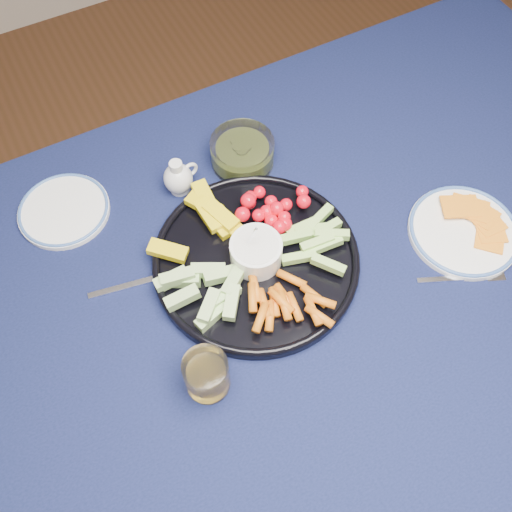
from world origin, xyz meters
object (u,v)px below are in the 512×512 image
juice_tumbler (207,376)px  side_plate_extra (64,210)px  pickle_bowl (242,153)px  creamer_pitcher (179,178)px  crudite_platter (255,259)px  dining_table (308,301)px  cheese_plate (464,230)px

juice_tumbler → side_plate_extra: bearing=102.8°
juice_tumbler → side_plate_extra: (-0.10, 0.44, -0.03)m
side_plate_extra → pickle_bowl: bearing=-7.9°
creamer_pitcher → juice_tumbler: bearing=-107.7°
crudite_platter → juice_tumbler: 0.24m
pickle_bowl → juice_tumbler: size_ratio=1.49×
dining_table → crudite_platter: (-0.08, 0.08, 0.11)m
crudite_platter → side_plate_extra: (-0.27, 0.28, -0.01)m
juice_tumbler → side_plate_extra: size_ratio=0.49×
pickle_bowl → side_plate_extra: pickle_bowl is taller
dining_table → cheese_plate: cheese_plate is taller
creamer_pitcher → pickle_bowl: 0.14m
cheese_plate → juice_tumbler: bearing=-176.2°
side_plate_extra → crudite_platter: bearing=-45.6°
pickle_bowl → cheese_plate: pickle_bowl is taller
creamer_pitcher → side_plate_extra: (-0.22, 0.05, -0.03)m
cheese_plate → side_plate_extra: size_ratio=1.18×
cheese_plate → juice_tumbler: size_ratio=2.42×
cheese_plate → pickle_bowl: bearing=129.4°
dining_table → cheese_plate: size_ratio=7.99×
crudite_platter → dining_table: bearing=-45.4°
creamer_pitcher → cheese_plate: creamer_pitcher is taller
dining_table → creamer_pitcher: (-0.12, 0.30, 0.12)m
cheese_plate → juice_tumbler: (-0.55, -0.04, 0.03)m
dining_table → juice_tumbler: bearing=-160.9°
dining_table → juice_tumbler: 0.29m
creamer_pitcher → pickle_bowl: size_ratio=0.62×
juice_tumbler → pickle_bowl: bearing=55.8°
creamer_pitcher → cheese_plate: (0.43, -0.35, -0.02)m
juice_tumbler → side_plate_extra: 0.45m
pickle_bowl → crudite_platter: bearing=-112.0°
creamer_pitcher → juice_tumbler: juice_tumbler is taller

